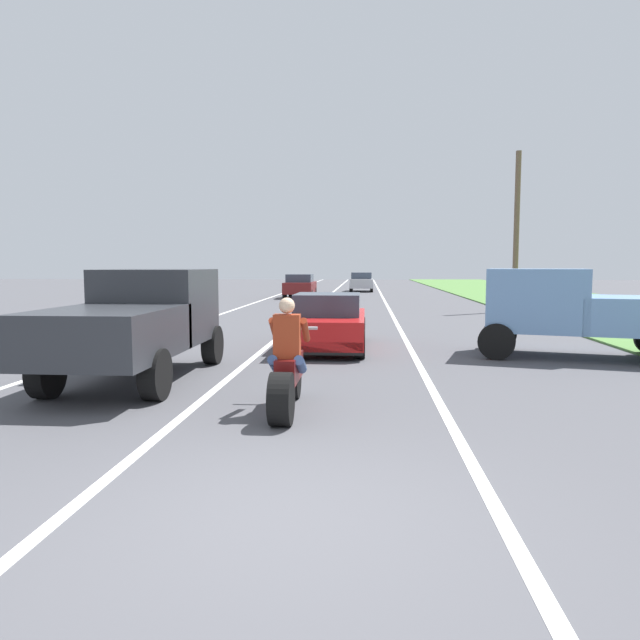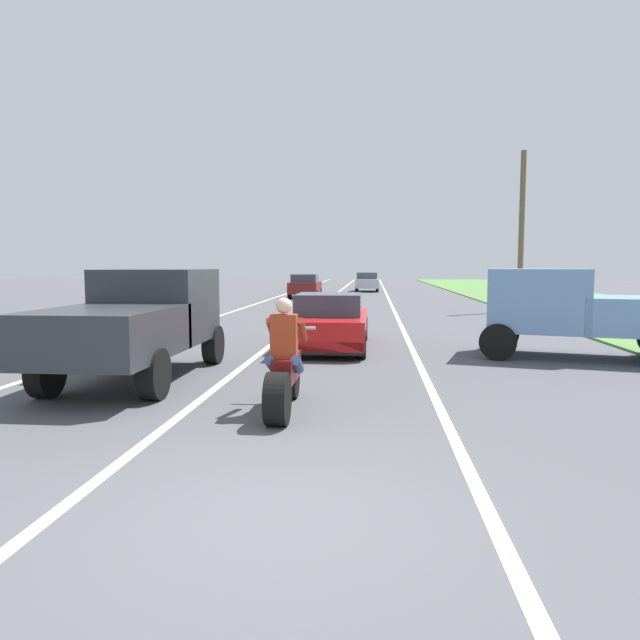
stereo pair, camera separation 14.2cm
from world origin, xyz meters
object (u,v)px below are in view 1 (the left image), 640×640
at_px(motorcycle_with_rider, 287,372).
at_px(distant_car_further_ahead, 361,282).
at_px(sports_car_red, 328,323).
at_px(pickup_truck_right_shoulder_light_blue, 581,308).
at_px(distant_car_far_ahead, 300,286).
at_px(pickup_truck_left_lane_dark_grey, 139,318).

relative_size(motorcycle_with_rider, distant_car_further_ahead, 0.55).
bearing_deg(sports_car_red, distant_car_further_ahead, 88.92).
bearing_deg(pickup_truck_right_shoulder_light_blue, distant_car_far_ahead, 110.77).
height_order(pickup_truck_left_lane_dark_grey, distant_car_further_ahead, pickup_truck_left_lane_dark_grey).
relative_size(distant_car_far_ahead, distant_car_further_ahead, 1.00).
bearing_deg(distant_car_far_ahead, pickup_truck_left_lane_dark_grey, -89.86).
distance_m(pickup_truck_left_lane_dark_grey, pickup_truck_right_shoulder_light_blue, 9.37).
distance_m(sports_car_red, distant_car_far_ahead, 22.64).
height_order(sports_car_red, pickup_truck_right_shoulder_light_blue, pickup_truck_right_shoulder_light_blue).
xyz_separation_m(sports_car_red, distant_car_far_ahead, (-3.20, 22.41, 0.14)).
bearing_deg(sports_car_red, motorcycle_with_rider, -91.34).
distance_m(motorcycle_with_rider, pickup_truck_right_shoulder_light_blue, 7.99).
height_order(sports_car_red, distant_car_further_ahead, distant_car_further_ahead).
bearing_deg(pickup_truck_left_lane_dark_grey, distant_car_far_ahead, 90.14).
distance_m(sports_car_red, pickup_truck_left_lane_dark_grey, 5.25).
relative_size(sports_car_red, pickup_truck_left_lane_dark_grey, 0.90).
bearing_deg(motorcycle_with_rider, distant_car_further_ahead, 88.88).
relative_size(sports_car_red, distant_car_far_ahead, 1.08).
relative_size(sports_car_red, distant_car_further_ahead, 1.08).
height_order(pickup_truck_left_lane_dark_grey, pickup_truck_right_shoulder_light_blue, same).
bearing_deg(distant_car_far_ahead, motorcycle_with_rider, -83.97).
xyz_separation_m(sports_car_red, distant_car_further_ahead, (0.60, 31.89, 0.14)).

